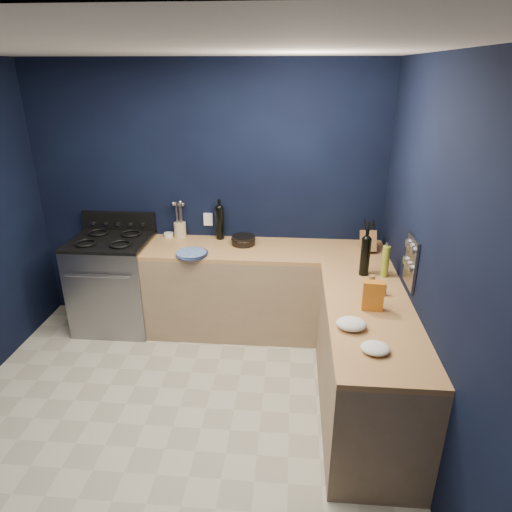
# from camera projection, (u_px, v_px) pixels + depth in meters

# --- Properties ---
(floor) EXTENTS (3.50, 3.50, 0.02)m
(floor) POSITION_uv_depth(u_px,v_px,m) (173.00, 428.00, 3.40)
(floor) COLOR #B6B1A0
(floor) RESTS_ON ground
(ceiling) EXTENTS (3.50, 3.50, 0.02)m
(ceiling) POSITION_uv_depth(u_px,v_px,m) (138.00, 46.00, 2.39)
(ceiling) COLOR silver
(ceiling) RESTS_ON ground
(wall_back) EXTENTS (3.50, 0.02, 2.60)m
(wall_back) POSITION_uv_depth(u_px,v_px,m) (208.00, 198.00, 4.52)
(wall_back) COLOR black
(wall_back) RESTS_ON ground
(wall_right) EXTENTS (0.02, 3.50, 2.60)m
(wall_right) POSITION_uv_depth(u_px,v_px,m) (439.00, 280.00, 2.77)
(wall_right) COLOR black
(wall_right) RESTS_ON ground
(cab_back) EXTENTS (2.30, 0.63, 0.86)m
(cab_back) POSITION_uv_depth(u_px,v_px,m) (265.00, 292.00, 4.51)
(cab_back) COLOR #997D5E
(cab_back) RESTS_ON floor
(top_back) EXTENTS (2.30, 0.63, 0.04)m
(top_back) POSITION_uv_depth(u_px,v_px,m) (265.00, 250.00, 4.33)
(top_back) COLOR #915E34
(top_back) RESTS_ON cab_back
(cab_right) EXTENTS (0.63, 1.67, 0.86)m
(cab_right) POSITION_uv_depth(u_px,v_px,m) (365.00, 366.00, 3.39)
(cab_right) COLOR #997D5E
(cab_right) RESTS_ON floor
(top_right) EXTENTS (0.63, 1.67, 0.04)m
(top_right) POSITION_uv_depth(u_px,v_px,m) (371.00, 314.00, 3.21)
(top_right) COLOR #915E34
(top_right) RESTS_ON cab_right
(gas_range) EXTENTS (0.76, 0.66, 0.92)m
(gas_range) POSITION_uv_depth(u_px,v_px,m) (115.00, 284.00, 4.60)
(gas_range) COLOR gray
(gas_range) RESTS_ON floor
(oven_door) EXTENTS (0.59, 0.02, 0.42)m
(oven_door) POSITION_uv_depth(u_px,v_px,m) (103.00, 300.00, 4.31)
(oven_door) COLOR black
(oven_door) RESTS_ON gas_range
(cooktop) EXTENTS (0.76, 0.66, 0.03)m
(cooktop) POSITION_uv_depth(u_px,v_px,m) (109.00, 241.00, 4.41)
(cooktop) COLOR black
(cooktop) RESTS_ON gas_range
(backguard) EXTENTS (0.76, 0.06, 0.20)m
(backguard) POSITION_uv_depth(u_px,v_px,m) (119.00, 221.00, 4.65)
(backguard) COLOR black
(backguard) RESTS_ON gas_range
(spice_panel) EXTENTS (0.02, 0.28, 0.38)m
(spice_panel) POSITION_uv_depth(u_px,v_px,m) (411.00, 262.00, 3.32)
(spice_panel) COLOR gray
(spice_panel) RESTS_ON wall_right
(wall_outlet) EXTENTS (0.09, 0.02, 0.13)m
(wall_outlet) POSITION_uv_depth(u_px,v_px,m) (208.00, 219.00, 4.58)
(wall_outlet) COLOR white
(wall_outlet) RESTS_ON wall_back
(plate_stack) EXTENTS (0.32, 0.32, 0.04)m
(plate_stack) POSITION_uv_depth(u_px,v_px,m) (191.00, 254.00, 4.15)
(plate_stack) COLOR #3F4A96
(plate_stack) RESTS_ON top_back
(ramekin) EXTENTS (0.10, 0.10, 0.04)m
(ramekin) POSITION_uv_depth(u_px,v_px,m) (169.00, 235.00, 4.63)
(ramekin) COLOR white
(ramekin) RESTS_ON top_back
(utensil_crock) EXTENTS (0.14, 0.14, 0.15)m
(utensil_crock) POSITION_uv_depth(u_px,v_px,m) (180.00, 230.00, 4.60)
(utensil_crock) COLOR beige
(utensil_crock) RESTS_ON top_back
(wine_bottle_back) EXTENTS (0.09, 0.09, 0.33)m
(wine_bottle_back) POSITION_uv_depth(u_px,v_px,m) (220.00, 223.00, 4.51)
(wine_bottle_back) COLOR black
(wine_bottle_back) RESTS_ON top_back
(lemon_basket) EXTENTS (0.26, 0.26, 0.09)m
(lemon_basket) POSITION_uv_depth(u_px,v_px,m) (243.00, 240.00, 4.41)
(lemon_basket) COLOR black
(lemon_basket) RESTS_ON top_back
(knife_block) EXTENTS (0.14, 0.24, 0.24)m
(knife_block) POSITION_uv_depth(u_px,v_px,m) (368.00, 241.00, 4.24)
(knife_block) COLOR #915D31
(knife_block) RESTS_ON top_back
(wine_bottle_right) EXTENTS (0.08, 0.08, 0.32)m
(wine_bottle_right) POSITION_uv_depth(u_px,v_px,m) (365.00, 257.00, 3.72)
(wine_bottle_right) COLOR black
(wine_bottle_right) RESTS_ON top_right
(oil_bottle) EXTENTS (0.08, 0.08, 0.27)m
(oil_bottle) POSITION_uv_depth(u_px,v_px,m) (385.00, 261.00, 3.69)
(oil_bottle) COLOR #8EA42A
(oil_bottle) RESTS_ON top_right
(spice_jar_near) EXTENTS (0.05, 0.05, 0.11)m
(spice_jar_near) POSITION_uv_depth(u_px,v_px,m) (371.00, 282.00, 3.52)
(spice_jar_near) COLOR olive
(spice_jar_near) RESTS_ON top_right
(spice_jar_far) EXTENTS (0.05, 0.05, 0.09)m
(spice_jar_far) POSITION_uv_depth(u_px,v_px,m) (383.00, 290.00, 3.42)
(spice_jar_far) COLOR olive
(spice_jar_far) RESTS_ON top_right
(crouton_bag) EXTENTS (0.15, 0.08, 0.22)m
(crouton_bag) POSITION_uv_depth(u_px,v_px,m) (373.00, 296.00, 3.19)
(crouton_bag) COLOR #A93318
(crouton_bag) RESTS_ON top_right
(towel_front) EXTENTS (0.20, 0.17, 0.07)m
(towel_front) POSITION_uv_depth(u_px,v_px,m) (351.00, 324.00, 2.98)
(towel_front) COLOR white
(towel_front) RESTS_ON top_right
(towel_end) EXTENTS (0.20, 0.19, 0.05)m
(towel_end) POSITION_uv_depth(u_px,v_px,m) (375.00, 348.00, 2.74)
(towel_end) COLOR white
(towel_end) RESTS_ON top_right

